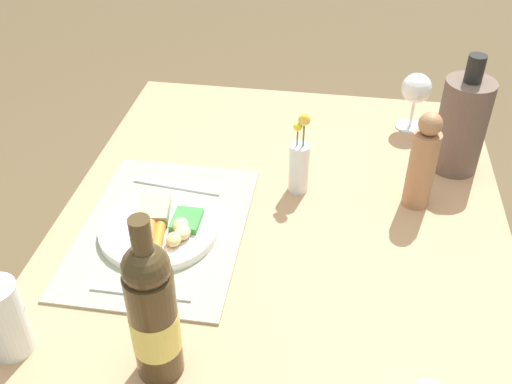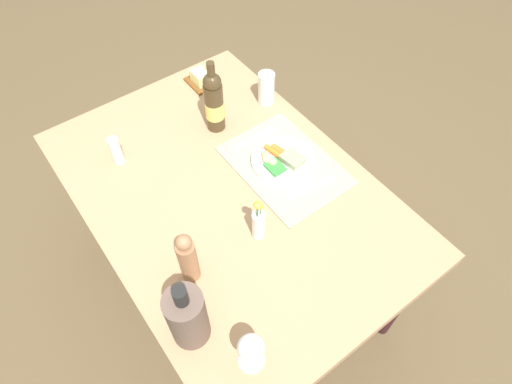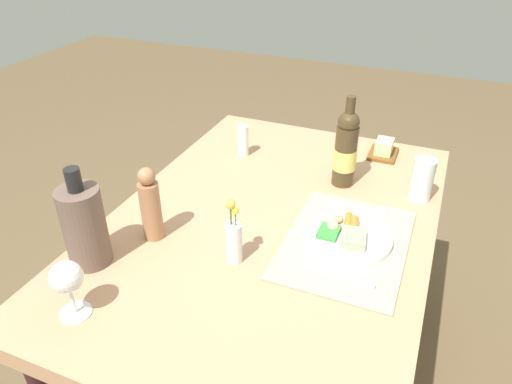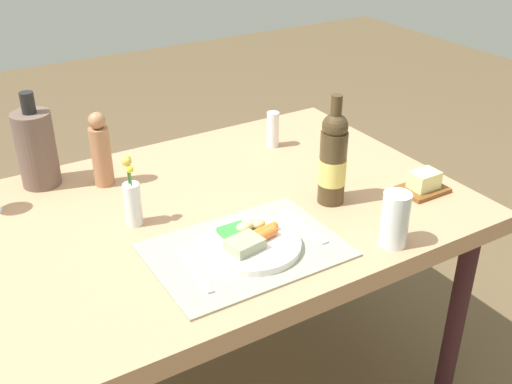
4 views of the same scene
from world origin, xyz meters
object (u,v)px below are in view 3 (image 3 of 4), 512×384
(cooler_bottle, at_px, (84,226))
(water_tumbler, at_px, (422,182))
(dinner_plate, at_px, (348,235))
(fork, at_px, (336,274))
(flower_vase, at_px, (234,239))
(salt_shaker, at_px, (243,141))
(wine_glass, at_px, (67,279))
(butter_dish, at_px, (384,149))
(pepper_mill, at_px, (150,205))
(knife, at_px, (356,208))
(dining_table, at_px, (271,236))
(wine_bottle, at_px, (346,149))

(cooler_bottle, xyz_separation_m, water_tumbler, (0.66, -0.77, -0.05))
(dinner_plate, relative_size, cooler_bottle, 0.86)
(fork, relative_size, flower_vase, 1.05)
(dinner_plate, relative_size, flower_vase, 1.24)
(dinner_plate, xyz_separation_m, salt_shaker, (0.38, 0.49, 0.04))
(flower_vase, distance_m, water_tumbler, 0.66)
(wine_glass, relative_size, salt_shaker, 1.27)
(wine_glass, distance_m, water_tumbler, 1.07)
(cooler_bottle, xyz_separation_m, butter_dish, (0.92, -0.61, -0.09))
(dinner_plate, distance_m, pepper_mill, 0.56)
(dinner_plate, height_order, fork, dinner_plate)
(cooler_bottle, xyz_separation_m, flower_vase, (0.15, -0.35, -0.04))
(knife, bearing_deg, dining_table, 122.60)
(knife, bearing_deg, salt_shaker, 65.98)
(butter_dish, distance_m, flower_vase, 0.81)
(pepper_mill, bearing_deg, knife, -54.99)
(butter_dish, bearing_deg, fork, -179.46)
(dining_table, height_order, butter_dish, butter_dish)
(dining_table, bearing_deg, flower_vase, 173.95)
(dining_table, distance_m, knife, 0.28)
(knife, xyz_separation_m, water_tumbler, (0.15, -0.17, 0.05))
(dining_table, relative_size, butter_dish, 10.49)
(pepper_mill, height_order, butter_dish, pepper_mill)
(dinner_plate, xyz_separation_m, butter_dish, (0.57, -0.00, 0.00))
(wine_glass, bearing_deg, dinner_plate, -45.42)
(flower_vase, bearing_deg, water_tumbler, -39.63)
(butter_dish, bearing_deg, knife, 178.19)
(cooler_bottle, bearing_deg, water_tumbler, -49.67)
(fork, height_order, butter_dish, butter_dish)
(cooler_bottle, relative_size, water_tumbler, 1.99)
(dining_table, height_order, wine_bottle, wine_bottle)
(fork, bearing_deg, knife, 9.77)
(wine_glass, distance_m, salt_shaker, 0.89)
(dining_table, relative_size, water_tumbler, 9.66)
(salt_shaker, bearing_deg, water_tumbler, -95.72)
(wine_glass, bearing_deg, water_tumbler, -39.60)
(dinner_plate, relative_size, salt_shaker, 2.04)
(dinner_plate, distance_m, butter_dish, 0.57)
(fork, distance_m, knife, 0.32)
(pepper_mill, distance_m, wine_bottle, 0.66)
(fork, xyz_separation_m, knife, (0.32, 0.02, 0.00))
(dinner_plate, distance_m, cooler_bottle, 0.71)
(flower_vase, xyz_separation_m, wine_bottle, (0.51, -0.17, 0.06))
(wine_glass, xyz_separation_m, salt_shaker, (0.89, -0.04, -0.05))
(pepper_mill, xyz_separation_m, cooler_bottle, (-0.16, 0.10, 0.01))
(wine_glass, relative_size, butter_dish, 1.15)
(fork, xyz_separation_m, wine_bottle, (0.47, 0.10, 0.12))
(pepper_mill, bearing_deg, cooler_bottle, 148.60)
(knife, relative_size, wine_glass, 1.26)
(pepper_mill, bearing_deg, water_tumbler, -53.58)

